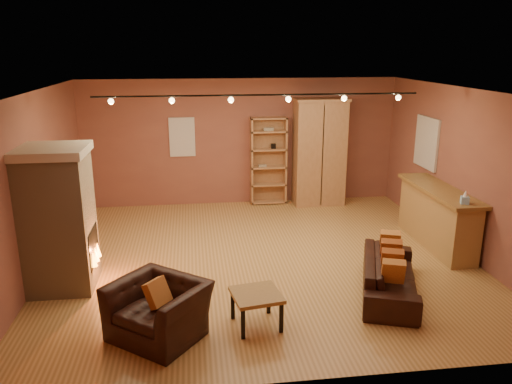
{
  "coord_description": "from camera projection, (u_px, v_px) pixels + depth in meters",
  "views": [
    {
      "loc": [
        -1.1,
        -7.72,
        3.45
      ],
      "look_at": [
        -0.06,
        0.2,
        1.12
      ],
      "focal_mm": 35.0,
      "sensor_mm": 36.0,
      "label": 1
    }
  ],
  "objects": [
    {
      "name": "floor",
      "position": [
        261.0,
        259.0,
        8.45
      ],
      "size": [
        7.0,
        7.0,
        0.0
      ],
      "primitive_type": "plane",
      "color": "olive",
      "rests_on": "ground"
    },
    {
      "name": "ceiling",
      "position": [
        262.0,
        91.0,
        7.67
      ],
      "size": [
        7.0,
        7.0,
        0.0
      ],
      "primitive_type": "plane",
      "rotation": [
        3.14,
        0.0,
        0.0
      ],
      "color": "brown",
      "rests_on": "back_wall"
    },
    {
      "name": "back_wall",
      "position": [
        241.0,
        142.0,
        11.16
      ],
      "size": [
        7.0,
        0.02,
        2.8
      ],
      "primitive_type": "cube",
      "color": "brown",
      "rests_on": "floor"
    },
    {
      "name": "left_wall",
      "position": [
        35.0,
        186.0,
        7.62
      ],
      "size": [
        0.02,
        6.5,
        2.8
      ],
      "primitive_type": "cube",
      "color": "brown",
      "rests_on": "floor"
    },
    {
      "name": "right_wall",
      "position": [
        464.0,
        172.0,
        8.5
      ],
      "size": [
        0.02,
        6.5,
        2.8
      ],
      "primitive_type": "cube",
      "color": "brown",
      "rests_on": "floor"
    },
    {
      "name": "fireplace",
      "position": [
        59.0,
        219.0,
        7.21
      ],
      "size": [
        1.01,
        0.98,
        2.12
      ],
      "color": "tan",
      "rests_on": "floor"
    },
    {
      "name": "back_window",
      "position": [
        182.0,
        137.0,
        10.93
      ],
      "size": [
        0.56,
        0.04,
        0.86
      ],
      "primitive_type": "cube",
      "color": "silver",
      "rests_on": "back_wall"
    },
    {
      "name": "bookcase",
      "position": [
        268.0,
        160.0,
        11.24
      ],
      "size": [
        0.81,
        0.31,
        1.97
      ],
      "color": "tan",
      "rests_on": "floor"
    },
    {
      "name": "armoire",
      "position": [
        319.0,
        152.0,
        11.14
      ],
      "size": [
        1.17,
        0.67,
        2.38
      ],
      "color": "tan",
      "rests_on": "floor"
    },
    {
      "name": "bar_counter",
      "position": [
        437.0,
        217.0,
        8.89
      ],
      "size": [
        0.6,
        2.22,
        1.06
      ],
      "color": "tan",
      "rests_on": "floor"
    },
    {
      "name": "tissue_box",
      "position": [
        465.0,
        198.0,
        7.86
      ],
      "size": [
        0.15,
        0.15,
        0.22
      ],
      "rotation": [
        0.0,
        0.0,
        -0.33
      ],
      "color": "#8EBEE3",
      "rests_on": "bar_counter"
    },
    {
      "name": "right_window",
      "position": [
        427.0,
        143.0,
        9.76
      ],
      "size": [
        0.05,
        0.9,
        1.0
      ],
      "primitive_type": "cube",
      "color": "silver",
      "rests_on": "right_wall"
    },
    {
      "name": "loveseat",
      "position": [
        390.0,
        269.0,
        7.17
      ],
      "size": [
        1.15,
        1.96,
        0.78
      ],
      "rotation": [
        0.0,
        0.0,
        1.23
      ],
      "color": "black",
      "rests_on": "floor"
    },
    {
      "name": "armchair",
      "position": [
        158.0,
        301.0,
        6.08
      ],
      "size": [
        1.27,
        1.21,
        0.94
      ],
      "rotation": [
        0.0,
        0.0,
        -0.67
      ],
      "color": "black",
      "rests_on": "floor"
    },
    {
      "name": "coffee_table",
      "position": [
        256.0,
        298.0,
        6.33
      ],
      "size": [
        0.69,
        0.69,
        0.45
      ],
      "rotation": [
        0.0,
        0.0,
        0.17
      ],
      "color": "olive",
      "rests_on": "floor"
    },
    {
      "name": "track_rail",
      "position": [
        260.0,
        97.0,
        7.89
      ],
      "size": [
        5.2,
        0.09,
        0.13
      ],
      "color": "black",
      "rests_on": "ceiling"
    }
  ]
}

